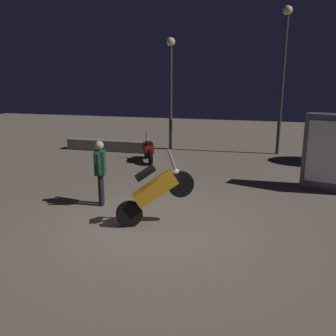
{
  "coord_description": "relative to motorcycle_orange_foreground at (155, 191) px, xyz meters",
  "views": [
    {
      "loc": [
        2.18,
        -6.75,
        3.06
      ],
      "look_at": [
        -0.02,
        1.1,
        1.0
      ],
      "focal_mm": 38.62,
      "sensor_mm": 36.0,
      "label": 1
    }
  ],
  "objects": [
    {
      "name": "motorcycle_red_parked_left",
      "position": [
        -2.06,
        5.64,
        -0.31
      ],
      "size": [
        0.84,
        1.53,
        1.11
      ],
      "rotation": [
        0.0,
        0.0,
        2.04
      ],
      "color": "black",
      "rests_on": "ground_plane"
    },
    {
      "name": "streetlamp_near",
      "position": [
        2.6,
        8.33,
        2.79
      ],
      "size": [
        0.36,
        0.36,
        5.66
      ],
      "color": "#38383D",
      "rests_on": "ground_plane"
    },
    {
      "name": "person_rider_beside",
      "position": [
        -1.65,
        0.83,
        0.2
      ],
      "size": [
        0.34,
        0.65,
        1.59
      ],
      "rotation": [
        0.0,
        0.0,
        0.31
      ],
      "color": "black",
      "rests_on": "ground_plane"
    },
    {
      "name": "planter_wall_low",
      "position": [
        -4.38,
        7.1,
        -0.52
      ],
      "size": [
        3.62,
        0.5,
        0.45
      ],
      "color": "gray",
      "rests_on": "ground_plane"
    },
    {
      "name": "streetlamp_far",
      "position": [
        -1.9,
        8.21,
        2.23
      ],
      "size": [
        0.36,
        0.36,
        4.64
      ],
      "color": "#38383D",
      "rests_on": "ground_plane"
    },
    {
      "name": "motorcycle_orange_foreground",
      "position": [
        0.0,
        0.0,
        0.0
      ],
      "size": [
        1.52,
        0.85,
        1.63
      ],
      "rotation": [
        0.0,
        0.0,
        0.48
      ],
      "color": "black",
      "rests_on": "ground_plane"
    },
    {
      "name": "kiosk_billboard",
      "position": [
        3.98,
        3.64,
        0.31
      ],
      "size": [
        1.68,
        0.93,
        2.1
      ],
      "rotation": [
        0.0,
        0.0,
        2.86
      ],
      "color": "#595960",
      "rests_on": "ground_plane"
    },
    {
      "name": "ground_plane",
      "position": [
        0.02,
        -0.1,
        -0.74
      ],
      "size": [
        40.0,
        40.0,
        0.0
      ],
      "primitive_type": "plane",
      "color": "#756656"
    }
  ]
}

